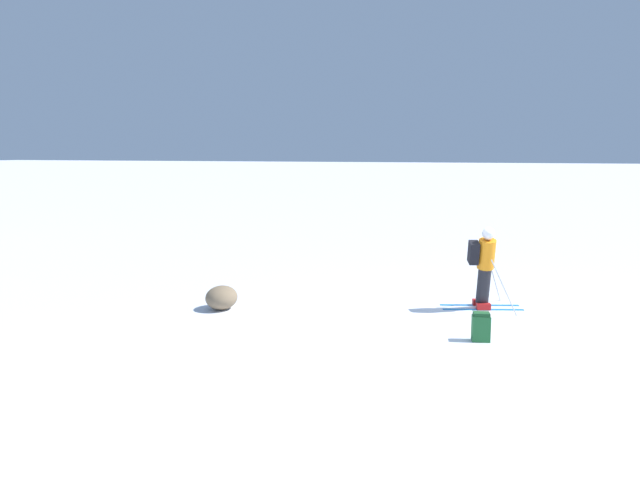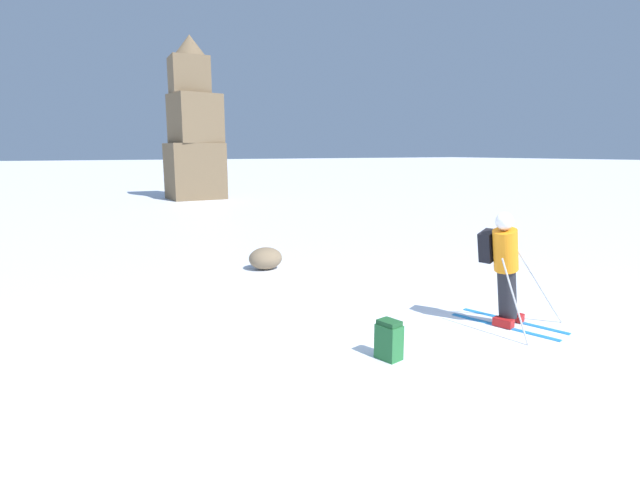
% 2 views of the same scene
% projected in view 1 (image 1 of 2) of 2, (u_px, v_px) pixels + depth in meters
% --- Properties ---
extents(ground_plane, '(300.00, 300.00, 0.00)m').
position_uv_depth(ground_plane, '(479.00, 321.00, 11.89)').
color(ground_plane, white).
extents(skier, '(1.31, 1.70, 1.75)m').
position_uv_depth(skier, '(484.00, 264.00, 12.54)').
color(skier, '#1E7AC6').
rests_on(skier, ground).
extents(spare_backpack, '(0.27, 0.34, 0.50)m').
position_uv_depth(spare_backpack, '(481.00, 327.00, 10.62)').
color(spare_backpack, '#236633').
rests_on(spare_backpack, ground).
extents(exposed_boulder_1, '(0.74, 0.63, 0.48)m').
position_uv_depth(exposed_boulder_1, '(222.00, 298.00, 12.74)').
color(exposed_boulder_1, '#7A664C').
rests_on(exposed_boulder_1, ground).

